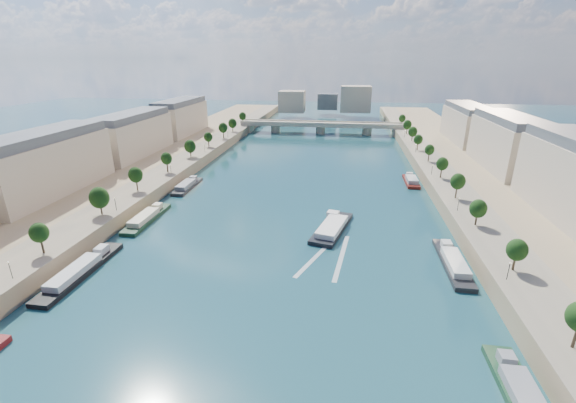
% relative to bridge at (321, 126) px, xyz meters
% --- Properties ---
extents(ground, '(700.00, 700.00, 0.00)m').
position_rel_bridge_xyz_m(ground, '(0.00, -137.68, -5.08)').
color(ground, '#0B3134').
rests_on(ground, ground).
extents(quay_left, '(44.00, 520.00, 5.00)m').
position_rel_bridge_xyz_m(quay_left, '(-72.00, -137.68, -2.58)').
color(quay_left, '#9E8460').
rests_on(quay_left, ground).
extents(quay_right, '(44.00, 520.00, 5.00)m').
position_rel_bridge_xyz_m(quay_right, '(72.00, -137.68, -2.58)').
color(quay_right, '#9E8460').
rests_on(quay_right, ground).
extents(pave_left, '(14.00, 520.00, 0.10)m').
position_rel_bridge_xyz_m(pave_left, '(-57.00, -137.68, -0.03)').
color(pave_left, gray).
rests_on(pave_left, quay_left).
extents(pave_right, '(14.00, 520.00, 0.10)m').
position_rel_bridge_xyz_m(pave_right, '(57.00, -137.68, -0.03)').
color(pave_right, gray).
rests_on(pave_right, quay_right).
extents(trees_left, '(4.80, 268.80, 8.26)m').
position_rel_bridge_xyz_m(trees_left, '(-55.00, -135.68, 5.39)').
color(trees_left, '#382B1E').
rests_on(trees_left, ground).
extents(trees_right, '(4.80, 268.80, 8.26)m').
position_rel_bridge_xyz_m(trees_right, '(55.00, -127.68, 5.39)').
color(trees_right, '#382B1E').
rests_on(trees_right, ground).
extents(lamps_left, '(0.36, 200.36, 4.28)m').
position_rel_bridge_xyz_m(lamps_left, '(-52.50, -147.68, 2.70)').
color(lamps_left, black).
rests_on(lamps_left, ground).
extents(lamps_right, '(0.36, 200.36, 4.28)m').
position_rel_bridge_xyz_m(lamps_right, '(52.50, -132.68, 2.70)').
color(lamps_right, black).
rests_on(lamps_right, ground).
extents(buildings_left, '(16.00, 226.00, 23.20)m').
position_rel_bridge_xyz_m(buildings_left, '(-85.00, -125.68, 11.37)').
color(buildings_left, beige).
rests_on(buildings_left, ground).
extents(buildings_right, '(16.00, 226.00, 23.20)m').
position_rel_bridge_xyz_m(buildings_right, '(85.00, -125.68, 11.37)').
color(buildings_right, beige).
rests_on(buildings_right, ground).
extents(skyline, '(79.00, 42.00, 22.00)m').
position_rel_bridge_xyz_m(skyline, '(3.19, 81.85, 9.57)').
color(skyline, beige).
rests_on(skyline, ground).
extents(bridge, '(112.00, 12.00, 8.15)m').
position_rel_bridge_xyz_m(bridge, '(0.00, 0.00, 0.00)').
color(bridge, '#C1B79E').
rests_on(bridge, ground).
extents(tour_barge, '(12.95, 26.13, 3.60)m').
position_rel_bridge_xyz_m(tour_barge, '(14.23, -161.60, -4.18)').
color(tour_barge, black).
rests_on(tour_barge, ground).
extents(wake, '(13.68, 25.96, 0.04)m').
position_rel_bridge_xyz_m(wake, '(14.23, -178.27, -5.06)').
color(wake, silver).
rests_on(wake, ground).
extents(moored_barges_left, '(5.00, 157.44, 3.60)m').
position_rel_bridge_xyz_m(moored_barges_left, '(-45.50, -197.05, -4.24)').
color(moored_barges_left, '#161C30').
rests_on(moored_barges_left, ground).
extents(moored_barges_right, '(5.00, 160.73, 3.60)m').
position_rel_bridge_xyz_m(moored_barges_right, '(45.50, -194.08, -4.24)').
color(moored_barges_right, black).
rests_on(moored_barges_right, ground).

